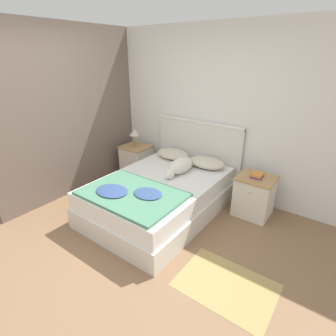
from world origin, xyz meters
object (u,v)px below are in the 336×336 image
bed (160,196)px  dog (180,166)px  nightstand_right (254,196)px  pillow_right (207,162)px  table_lamp (134,133)px  book_stack (257,175)px  nightstand_left (137,161)px  pillow_left (173,154)px

bed → dog: bearing=74.1°
nightstand_right → pillow_right: bearing=176.4°
bed → nightstand_right: bearing=33.3°
nightstand_right → dog: (-1.01, -0.37, 0.32)m
pillow_right → dog: size_ratio=0.81×
nightstand_right → table_lamp: table_lamp is taller
bed → book_stack: 1.38m
bed → nightstand_left: 1.33m
bed → pillow_right: pillow_right is taller
bed → table_lamp: bearing=147.3°
bed → nightstand_right: nightstand_right is taller
nightstand_left → table_lamp: 0.54m
pillow_right → table_lamp: table_lamp is taller
pillow_right → book_stack: pillow_right is taller
nightstand_left → dog: bearing=-17.1°
dog → pillow_right: bearing=62.8°
nightstand_left → dog: (1.21, -0.37, 0.32)m
pillow_right → book_stack: 0.79m
nightstand_left → pillow_right: pillow_right is taller
pillow_left → table_lamp: 0.83m
pillow_left → pillow_right: (0.64, 0.00, 0.00)m
nightstand_left → pillow_right: size_ratio=1.02×
table_lamp → book_stack: bearing=0.7°
bed → pillow_right: (0.32, 0.78, 0.34)m
bed → nightstand_left: nightstand_left is taller
book_stack → nightstand_left: bearing=-179.8°
nightstand_left → dog: dog is taller
nightstand_left → book_stack: book_stack is taller
pillow_left → table_lamp: bearing=-175.2°
nightstand_right → book_stack: bearing=90.8°
dog → table_lamp: table_lamp is taller
nightstand_left → book_stack: size_ratio=2.92×
nightstand_left → nightstand_right: 2.22m
pillow_left → book_stack: size_ratio=2.86×
bed → book_stack: (1.11, 0.74, 0.35)m
nightstand_right → pillow_right: 0.85m
nightstand_left → pillow_right: bearing=2.0°
nightstand_right → nightstand_left: bearing=180.0°
pillow_left → table_lamp: (-0.79, -0.07, 0.24)m
book_stack → pillow_right: bearing=177.1°
dog → pillow_left: bearing=135.0°
nightstand_left → bed: bearing=-33.3°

